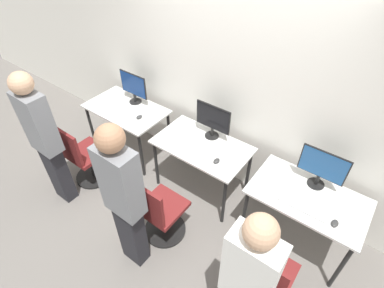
# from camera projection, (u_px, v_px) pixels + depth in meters

# --- Properties ---
(ground_plane) EXTENTS (20.00, 20.00, 0.00)m
(ground_plane) POSITION_uv_depth(u_px,v_px,m) (186.00, 203.00, 3.80)
(ground_plane) COLOR slate
(wall_back) EXTENTS (12.00, 0.05, 2.80)m
(wall_back) POSITION_uv_depth(u_px,v_px,m) (227.00, 80.00, 3.36)
(wall_back) COLOR silver
(wall_back) RESTS_ON ground_plane
(desk_left) EXTENTS (1.12, 0.66, 0.76)m
(desk_left) POSITION_uv_depth(u_px,v_px,m) (127.00, 113.00, 4.14)
(desk_left) COLOR silver
(desk_left) RESTS_ON ground_plane
(monitor_left) EXTENTS (0.45, 0.17, 0.43)m
(monitor_left) POSITION_uv_depth(u_px,v_px,m) (133.00, 87.00, 4.04)
(monitor_left) COLOR black
(monitor_left) RESTS_ON desk_left
(keyboard_left) EXTENTS (0.45, 0.16, 0.02)m
(keyboard_left) POSITION_uv_depth(u_px,v_px,m) (121.00, 110.00, 4.03)
(keyboard_left) COLOR silver
(keyboard_left) RESTS_ON desk_left
(mouse_left) EXTENTS (0.06, 0.09, 0.03)m
(mouse_left) POSITION_uv_depth(u_px,v_px,m) (139.00, 117.00, 3.90)
(mouse_left) COLOR #333333
(mouse_left) RESTS_ON desk_left
(office_chair_left) EXTENTS (0.48, 0.48, 0.91)m
(office_chair_left) POSITION_uv_depth(u_px,v_px,m) (85.00, 159.00, 3.87)
(office_chair_left) COLOR black
(office_chair_left) RESTS_ON ground_plane
(person_left) EXTENTS (0.36, 0.23, 1.76)m
(person_left) POSITION_uv_depth(u_px,v_px,m) (44.00, 138.00, 3.27)
(person_left) COLOR #232328
(person_left) RESTS_ON ground_plane
(desk_center) EXTENTS (1.12, 0.66, 0.76)m
(desk_center) POSITION_uv_depth(u_px,v_px,m) (202.00, 150.00, 3.56)
(desk_center) COLOR silver
(desk_center) RESTS_ON ground_plane
(monitor_center) EXTENTS (0.45, 0.17, 0.43)m
(monitor_center) POSITION_uv_depth(u_px,v_px,m) (213.00, 120.00, 3.47)
(monitor_center) COLOR black
(monitor_center) RESTS_ON desk_center
(keyboard_center) EXTENTS (0.45, 0.16, 0.02)m
(keyboard_center) POSITION_uv_depth(u_px,v_px,m) (196.00, 150.00, 3.43)
(keyboard_center) COLOR silver
(keyboard_center) RESTS_ON desk_center
(mouse_center) EXTENTS (0.06, 0.09, 0.03)m
(mouse_center) POSITION_uv_depth(u_px,v_px,m) (217.00, 161.00, 3.28)
(mouse_center) COLOR #333333
(mouse_center) RESTS_ON desk_center
(office_chair_center) EXTENTS (0.48, 0.48, 0.91)m
(office_chair_center) POSITION_uv_depth(u_px,v_px,m) (160.00, 214.00, 3.23)
(office_chair_center) COLOR black
(office_chair_center) RESTS_ON ground_plane
(person_center) EXTENTS (0.36, 0.23, 1.78)m
(person_center) POSITION_uv_depth(u_px,v_px,m) (124.00, 197.00, 2.63)
(person_center) COLOR #232328
(person_center) RESTS_ON ground_plane
(desk_right) EXTENTS (1.12, 0.66, 0.76)m
(desk_right) POSITION_uv_depth(u_px,v_px,m) (306.00, 202.00, 2.99)
(desk_right) COLOR silver
(desk_right) RESTS_ON ground_plane
(monitor_right) EXTENTS (0.45, 0.17, 0.43)m
(monitor_right) POSITION_uv_depth(u_px,v_px,m) (322.00, 167.00, 2.89)
(monitor_right) COLOR black
(monitor_right) RESTS_ON desk_right
(keyboard_right) EXTENTS (0.45, 0.16, 0.02)m
(keyboard_right) POSITION_uv_depth(u_px,v_px,m) (303.00, 205.00, 2.83)
(keyboard_right) COLOR silver
(keyboard_right) RESTS_ON desk_right
(mouse_right) EXTENTS (0.06, 0.09, 0.03)m
(mouse_right) POSITION_uv_depth(u_px,v_px,m) (335.00, 223.00, 2.67)
(mouse_right) COLOR #333333
(mouse_right) RESTS_ON desk_right
(office_chair_right) EXTENTS (0.48, 0.48, 0.91)m
(office_chair_right) POSITION_uv_depth(u_px,v_px,m) (264.00, 280.00, 2.69)
(office_chair_right) COLOR black
(office_chair_right) RESTS_ON ground_plane
(person_right) EXTENTS (0.36, 0.22, 1.68)m
(person_right) POSITION_uv_depth(u_px,v_px,m) (247.00, 282.00, 2.13)
(person_right) COLOR #232328
(person_right) RESTS_ON ground_plane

